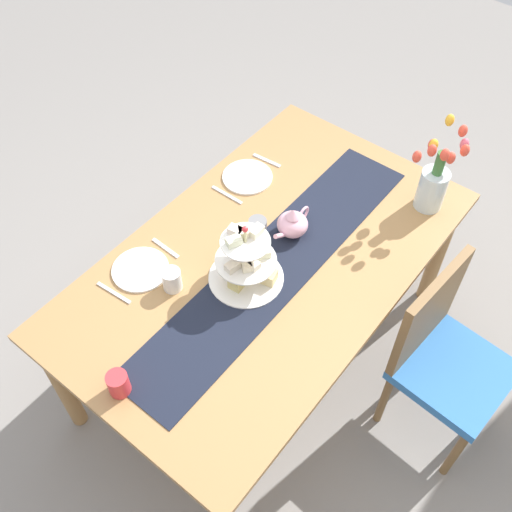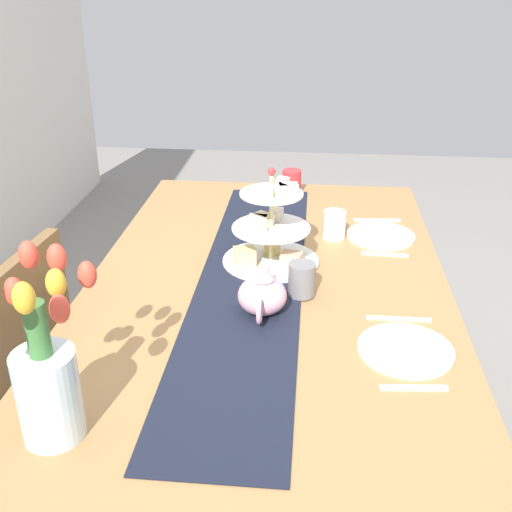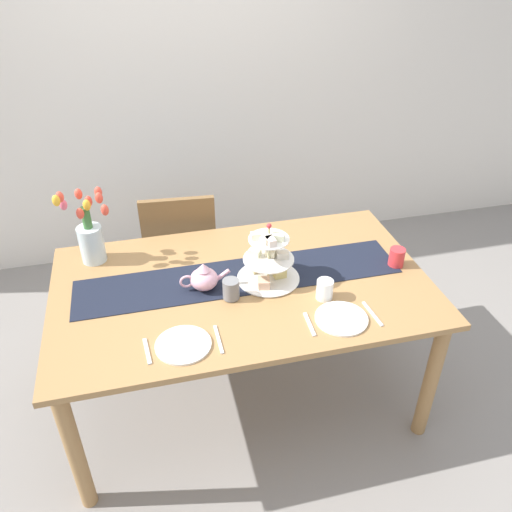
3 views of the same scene
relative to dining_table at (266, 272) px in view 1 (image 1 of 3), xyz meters
The scene contains 16 objects.
ground_plane 0.66m from the dining_table, ahead, with size 8.00×8.00×0.00m, color gray.
dining_table is the anchor object (origin of this frame).
chair_left 0.80m from the dining_table, 106.31° to the left, with size 0.45×0.45×0.91m.
table_runner 0.11m from the dining_table, 90.00° to the left, with size 1.56×0.30×0.00m, color black.
tiered_cake_stand 0.23m from the dining_table, ahead, with size 0.30×0.30×0.30m.
teapot 0.23m from the dining_table, behind, with size 0.24×0.13×0.14m.
tulip_vase 0.81m from the dining_table, 151.68° to the left, with size 0.24×0.18×0.40m.
dinner_plate_left 0.49m from the dining_table, 131.99° to the right, with size 0.23×0.23×0.01m, color white.
fork_left 0.60m from the dining_table, 142.51° to the right, with size 0.02×0.15×0.01m, color silver.
knife_left 0.41m from the dining_table, 116.39° to the right, with size 0.01×0.17×0.01m, color silver.
dinner_plate_right 0.52m from the dining_table, 44.85° to the right, with size 0.23×0.23×0.01m, color white.
fork_right 0.43m from the dining_table, 58.97° to the right, with size 0.02×0.15×0.01m, color silver.
knife_right 0.63m from the dining_table, 35.36° to the right, with size 0.01×0.17×0.01m, color silver.
mug_grey 0.19m from the dining_table, 125.49° to the right, with size 0.08×0.08×0.10m, color slate.
mug_white_text 0.42m from the dining_table, 30.35° to the right, with size 0.08×0.08×0.10m, color white.
mug_orange 0.79m from the dining_table, ahead, with size 0.08×0.08×0.10m, color red.
Camera 1 is at (1.23, 0.93, 2.68)m, focal length 42.33 mm.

